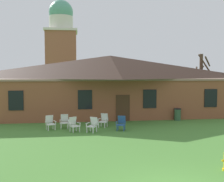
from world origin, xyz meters
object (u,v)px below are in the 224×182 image
lawn_chair_by_porch (50,122)px  lawn_chair_left_end (74,124)px  lawn_chair_near_door (64,121)px  trash_bin (177,114)px  lawn_chair_far_side (121,123)px  lawn_chair_middle (93,124)px  lawn_chair_right_end (104,120)px

lawn_chair_by_porch → lawn_chair_left_end: 1.82m
lawn_chair_near_door → lawn_chair_left_end: bearing=-62.0°
lawn_chair_near_door → trash_bin: (8.93, 1.93, -0.00)m
lawn_chair_near_door → lawn_chair_far_side: 3.99m
lawn_chair_middle → lawn_chair_right_end: size_ratio=1.00×
lawn_chair_by_porch → lawn_chair_right_end: bearing=6.6°
lawn_chair_by_porch → lawn_chair_far_side: 4.82m
lawn_chair_left_end → lawn_chair_far_side: (3.15, 0.04, 0.00)m
lawn_chair_middle → trash_bin: bearing=25.7°
lawn_chair_right_end → trash_bin: size_ratio=0.98×
lawn_chair_by_porch → lawn_chair_near_door: same height
lawn_chair_by_porch → lawn_chair_right_end: 3.71m
lawn_chair_by_porch → lawn_chair_far_side: same height
lawn_chair_left_end → lawn_chair_by_porch: bearing=151.6°
lawn_chair_by_porch → lawn_chair_near_door: size_ratio=1.00×
lawn_chair_near_door → lawn_chair_middle: bearing=-38.1°
lawn_chair_middle → lawn_chair_right_end: 1.76m
lawn_chair_by_porch → trash_bin: 10.14m
lawn_chair_right_end → lawn_chair_left_end: bearing=-148.2°
lawn_chair_left_end → lawn_chair_middle: bearing=-10.8°
lawn_chair_by_porch → lawn_chair_left_end: same height
lawn_chair_by_porch → lawn_chair_middle: 3.03m
lawn_chair_middle → lawn_chair_by_porch: bearing=158.7°
lawn_chair_right_end → lawn_chair_far_side: size_ratio=1.00×
lawn_chair_left_end → lawn_chair_right_end: bearing=31.8°
lawn_chair_left_end → lawn_chair_far_side: 3.15m
lawn_chair_far_side → trash_bin: 6.00m
lawn_chair_left_end → lawn_chair_middle: same height
lawn_chair_by_porch → trash_bin: size_ratio=0.98×
lawn_chair_near_door → trash_bin: trash_bin is taller
lawn_chair_middle → trash_bin: trash_bin is taller
lawn_chair_right_end → trash_bin: bearing=16.8°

